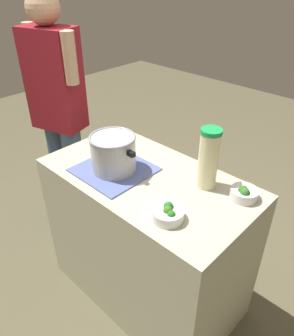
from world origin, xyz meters
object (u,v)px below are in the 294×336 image
object	(u,v)px
broccoli_bowl_front	(168,214)
broccoli_bowl_center	(244,193)
cooking_pot	(113,153)
lemonade_pitcher	(208,159)
person_cook	(59,113)

from	to	relation	value
broccoli_bowl_front	broccoli_bowl_center	distance (m)	0.38
cooking_pot	lemonade_pitcher	xyz separation A→B (m)	(-0.42, -0.22, 0.04)
cooking_pot	broccoli_bowl_center	world-z (taller)	cooking_pot
cooking_pot	person_cook	size ratio (longest dim) A/B	0.18
lemonade_pitcher	broccoli_bowl_front	size ratio (longest dim) A/B	2.18
person_cook	cooking_pot	bearing A→B (deg)	167.13
lemonade_pitcher	broccoli_bowl_front	distance (m)	0.34
broccoli_bowl_front	broccoli_bowl_center	xyz separation A→B (m)	(-0.16, -0.35, 0.00)
cooking_pot	broccoli_bowl_center	xyz separation A→B (m)	(-0.61, -0.25, -0.08)
cooking_pot	lemonade_pitcher	bearing A→B (deg)	-152.74
broccoli_bowl_front	broccoli_bowl_center	size ratio (longest dim) A/B	1.08
broccoli_bowl_center	lemonade_pitcher	bearing A→B (deg)	10.40
broccoli_bowl_center	person_cook	size ratio (longest dim) A/B	0.08
lemonade_pitcher	broccoli_bowl_center	distance (m)	0.23
broccoli_bowl_front	person_cook	distance (m)	1.23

